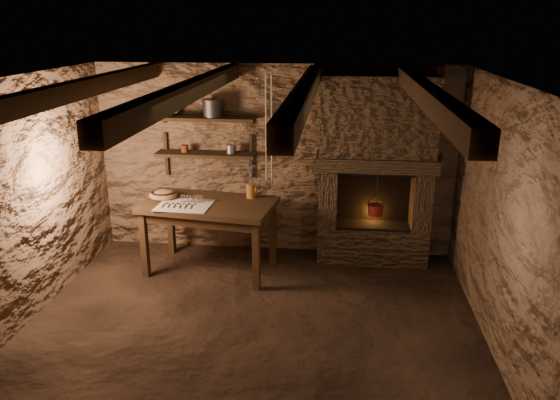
# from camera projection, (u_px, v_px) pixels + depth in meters

# --- Properties ---
(floor) EXTENTS (4.50, 4.50, 0.00)m
(floor) POSITION_uv_depth(u_px,v_px,m) (251.00, 328.00, 5.39)
(floor) COLOR black
(floor) RESTS_ON ground
(back_wall) EXTENTS (4.50, 0.04, 2.40)m
(back_wall) POSITION_uv_depth(u_px,v_px,m) (275.00, 161.00, 6.90)
(back_wall) COLOR brown
(back_wall) RESTS_ON floor
(front_wall) EXTENTS (4.50, 0.04, 2.40)m
(front_wall) POSITION_uv_depth(u_px,v_px,m) (193.00, 330.00, 3.13)
(front_wall) COLOR brown
(front_wall) RESTS_ON floor
(left_wall) EXTENTS (0.04, 4.00, 2.40)m
(left_wall) POSITION_uv_depth(u_px,v_px,m) (19.00, 205.00, 5.25)
(left_wall) COLOR brown
(left_wall) RESTS_ON floor
(right_wall) EXTENTS (0.04, 4.00, 2.40)m
(right_wall) POSITION_uv_depth(u_px,v_px,m) (502.00, 223.00, 4.78)
(right_wall) COLOR brown
(right_wall) RESTS_ON floor
(ceiling) EXTENTS (4.50, 4.00, 0.04)m
(ceiling) POSITION_uv_depth(u_px,v_px,m) (247.00, 81.00, 4.64)
(ceiling) COLOR black
(ceiling) RESTS_ON back_wall
(beam_far_left) EXTENTS (0.14, 3.95, 0.16)m
(beam_far_left) POSITION_uv_depth(u_px,v_px,m) (80.00, 89.00, 4.82)
(beam_far_left) COLOR black
(beam_far_left) RESTS_ON ceiling
(beam_mid_left) EXTENTS (0.14, 3.95, 0.16)m
(beam_mid_left) POSITION_uv_depth(u_px,v_px,m) (190.00, 91.00, 4.72)
(beam_mid_left) COLOR black
(beam_mid_left) RESTS_ON ceiling
(beam_mid_right) EXTENTS (0.14, 3.95, 0.16)m
(beam_mid_right) POSITION_uv_depth(u_px,v_px,m) (305.00, 92.00, 4.62)
(beam_mid_right) COLOR black
(beam_mid_right) RESTS_ON ceiling
(beam_far_right) EXTENTS (0.14, 3.95, 0.16)m
(beam_far_right) POSITION_uv_depth(u_px,v_px,m) (426.00, 94.00, 4.51)
(beam_far_right) COLOR black
(beam_far_right) RESTS_ON ceiling
(shelf_lower) EXTENTS (1.25, 0.30, 0.04)m
(shelf_lower) POSITION_uv_depth(u_px,v_px,m) (206.00, 154.00, 6.81)
(shelf_lower) COLOR black
(shelf_lower) RESTS_ON back_wall
(shelf_upper) EXTENTS (1.25, 0.30, 0.04)m
(shelf_upper) POSITION_uv_depth(u_px,v_px,m) (204.00, 118.00, 6.67)
(shelf_upper) COLOR black
(shelf_upper) RESTS_ON back_wall
(hearth) EXTENTS (1.43, 0.51, 2.30)m
(hearth) POSITION_uv_depth(u_px,v_px,m) (376.00, 166.00, 6.55)
(hearth) COLOR #35271A
(hearth) RESTS_ON floor
(work_table) EXTENTS (1.62, 1.07, 0.86)m
(work_table) POSITION_uv_depth(u_px,v_px,m) (210.00, 234.00, 6.50)
(work_table) COLOR black
(work_table) RESTS_ON floor
(linen_cloth) EXTENTS (0.62, 0.51, 0.01)m
(linen_cloth) POSITION_uv_depth(u_px,v_px,m) (184.00, 205.00, 6.26)
(linen_cloth) COLOR beige
(linen_cloth) RESTS_ON work_table
(pewter_cutlery_row) EXTENTS (0.51, 0.22, 0.01)m
(pewter_cutlery_row) POSITION_uv_depth(u_px,v_px,m) (184.00, 205.00, 6.24)
(pewter_cutlery_row) COLOR gray
(pewter_cutlery_row) RESTS_ON linen_cloth
(drinking_glasses) EXTENTS (0.20, 0.06, 0.08)m
(drinking_glasses) POSITION_uv_depth(u_px,v_px,m) (189.00, 199.00, 6.36)
(drinking_glasses) COLOR white
(drinking_glasses) RESTS_ON linen_cloth
(stoneware_jug) EXTENTS (0.15, 0.15, 0.40)m
(stoneware_jug) POSITION_uv_depth(u_px,v_px,m) (251.00, 184.00, 6.49)
(stoneware_jug) COLOR #A96420
(stoneware_jug) RESTS_ON work_table
(wooden_bowl) EXTENTS (0.41, 0.41, 0.12)m
(wooden_bowl) POSITION_uv_depth(u_px,v_px,m) (163.00, 195.00, 6.52)
(wooden_bowl) COLOR #956640
(wooden_bowl) RESTS_ON work_table
(iron_stockpot) EXTENTS (0.33, 0.33, 0.19)m
(iron_stockpot) POSITION_uv_depth(u_px,v_px,m) (213.00, 109.00, 6.62)
(iron_stockpot) COLOR #2A2825
(iron_stockpot) RESTS_ON shelf_upper
(tin_pan) EXTENTS (0.26, 0.15, 0.25)m
(tin_pan) POSITION_uv_depth(u_px,v_px,m) (172.00, 105.00, 6.76)
(tin_pan) COLOR #969792
(tin_pan) RESTS_ON shelf_upper
(small_kettle) EXTENTS (0.19, 0.17, 0.16)m
(small_kettle) POSITION_uv_depth(u_px,v_px,m) (231.00, 149.00, 6.75)
(small_kettle) COLOR #969792
(small_kettle) RESTS_ON shelf_lower
(rusty_tin) EXTENTS (0.10, 0.10, 0.09)m
(rusty_tin) POSITION_uv_depth(u_px,v_px,m) (185.00, 149.00, 6.82)
(rusty_tin) COLOR #5F2E13
(rusty_tin) RESTS_ON shelf_lower
(red_pot) EXTENTS (0.24, 0.24, 0.54)m
(red_pot) POSITION_uv_depth(u_px,v_px,m) (376.00, 209.00, 6.67)
(red_pot) COLOR maroon
(red_pot) RESTS_ON hearth
(hanging_ropes) EXTENTS (0.08, 0.08, 1.20)m
(hanging_ropes) POSITION_uv_depth(u_px,v_px,m) (269.00, 128.00, 5.81)
(hanging_ropes) COLOR beige
(hanging_ropes) RESTS_ON ceiling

